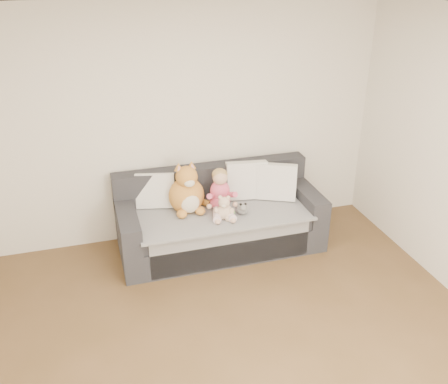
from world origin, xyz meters
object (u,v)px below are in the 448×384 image
at_px(sofa, 219,220).
at_px(plush_cat, 187,193).
at_px(teddy_bear, 224,210).
at_px(toddler, 221,194).
at_px(sippy_cup, 230,213).

height_order(sofa, plush_cat, plush_cat).
relative_size(plush_cat, teddy_bear, 2.14).
xyz_separation_m(toddler, teddy_bear, (-0.02, -0.19, -0.09)).
bearing_deg(sippy_cup, sofa, 100.92).
bearing_deg(teddy_bear, sofa, 106.97).
relative_size(plush_cat, sippy_cup, 5.34).
bearing_deg(teddy_bear, sippy_cup, 24.62).
bearing_deg(teddy_bear, plush_cat, 159.71).
relative_size(toddler, plush_cat, 0.83).
xyz_separation_m(plush_cat, sippy_cup, (0.39, -0.28, -0.16)).
xyz_separation_m(teddy_bear, sippy_cup, (0.07, 0.00, -0.05)).
height_order(sofa, toddler, toddler).
xyz_separation_m(plush_cat, teddy_bear, (0.33, -0.29, -0.10)).
distance_m(sofa, toddler, 0.37).
bearing_deg(plush_cat, toddler, -19.23).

